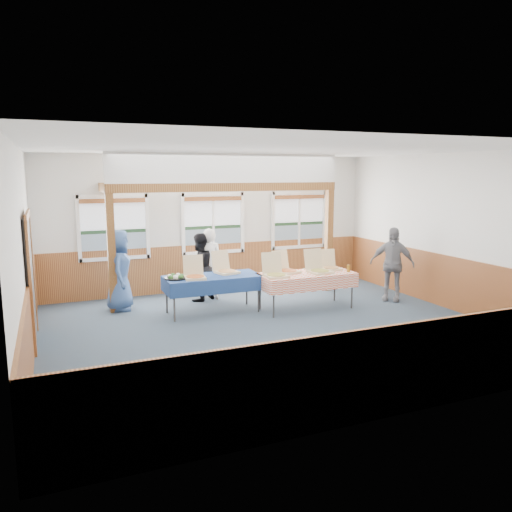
{
  "coord_description": "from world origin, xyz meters",
  "views": [
    {
      "loc": [
        -3.61,
        -7.88,
        2.79
      ],
      "look_at": [
        0.09,
        1.0,
        1.19
      ],
      "focal_mm": 35.0,
      "sensor_mm": 36.0,
      "label": 1
    }
  ],
  "objects_px": {
    "table_left": "(212,279)",
    "woman_white": "(209,264)",
    "person_grey": "(392,264)",
    "table_right": "(306,276)",
    "woman_black": "(199,267)",
    "man_blue": "(119,270)"
  },
  "relations": [
    {
      "from": "person_grey",
      "to": "table_right",
      "type": "bearing_deg",
      "value": -137.78
    },
    {
      "from": "woman_white",
      "to": "woman_black",
      "type": "xyz_separation_m",
      "value": [
        -0.24,
        -0.03,
        -0.05
      ]
    },
    {
      "from": "table_left",
      "to": "woman_black",
      "type": "height_order",
      "value": "woman_black"
    },
    {
      "from": "woman_black",
      "to": "person_grey",
      "type": "height_order",
      "value": "person_grey"
    },
    {
      "from": "table_right",
      "to": "person_grey",
      "type": "height_order",
      "value": "person_grey"
    },
    {
      "from": "woman_black",
      "to": "man_blue",
      "type": "xyz_separation_m",
      "value": [
        -1.74,
        -0.11,
        0.08
      ]
    },
    {
      "from": "man_blue",
      "to": "person_grey",
      "type": "height_order",
      "value": "man_blue"
    },
    {
      "from": "table_left",
      "to": "man_blue",
      "type": "relative_size",
      "value": 1.22
    },
    {
      "from": "table_right",
      "to": "man_blue",
      "type": "relative_size",
      "value": 1.19
    },
    {
      "from": "table_left",
      "to": "woman_white",
      "type": "height_order",
      "value": "woman_white"
    },
    {
      "from": "table_right",
      "to": "woman_white",
      "type": "relative_size",
      "value": 1.24
    },
    {
      "from": "table_right",
      "to": "person_grey",
      "type": "xyz_separation_m",
      "value": [
        2.07,
        -0.09,
        0.11
      ]
    },
    {
      "from": "table_right",
      "to": "woman_white",
      "type": "height_order",
      "value": "woman_white"
    },
    {
      "from": "man_blue",
      "to": "person_grey",
      "type": "xyz_separation_m",
      "value": [
        5.65,
        -1.5,
        -0.01
      ]
    },
    {
      "from": "woman_white",
      "to": "woman_black",
      "type": "relative_size",
      "value": 1.07
    },
    {
      "from": "woman_white",
      "to": "man_blue",
      "type": "xyz_separation_m",
      "value": [
        -1.97,
        -0.14,
        0.03
      ]
    },
    {
      "from": "table_left",
      "to": "woman_black",
      "type": "relative_size",
      "value": 1.35
    },
    {
      "from": "woman_white",
      "to": "person_grey",
      "type": "distance_m",
      "value": 4.03
    },
    {
      "from": "woman_white",
      "to": "woman_black",
      "type": "distance_m",
      "value": 0.24
    },
    {
      "from": "table_right",
      "to": "man_blue",
      "type": "bearing_deg",
      "value": 158.8
    },
    {
      "from": "woman_white",
      "to": "man_blue",
      "type": "relative_size",
      "value": 0.96
    },
    {
      "from": "table_left",
      "to": "woman_black",
      "type": "bearing_deg",
      "value": 78.05
    }
  ]
}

